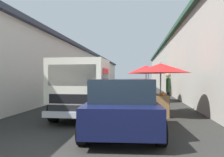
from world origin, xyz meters
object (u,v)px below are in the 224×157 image
(fruit_stall_far_right, at_px, (148,73))
(plastic_stool, at_px, (151,93))
(vendor_by_crates, at_px, (168,89))
(fruit_stall_mid_lane, at_px, (146,73))
(fruit_stall_near_left, at_px, (161,75))
(hatchback_car, at_px, (122,105))
(delivery_truck, at_px, (85,90))

(fruit_stall_far_right, relative_size, plastic_stool, 5.72)
(fruit_stall_far_right, height_order, vendor_by_crates, fruit_stall_far_right)
(fruit_stall_mid_lane, bearing_deg, plastic_stool, -11.00)
(fruit_stall_near_left, distance_m, fruit_stall_mid_lane, 5.03)
(fruit_stall_mid_lane, height_order, plastic_stool, fruit_stall_mid_lane)
(hatchback_car, relative_size, plastic_stool, 9.20)
(fruit_stall_mid_lane, height_order, delivery_truck, fruit_stall_mid_lane)
(fruit_stall_near_left, bearing_deg, plastic_stool, -0.42)
(fruit_stall_mid_lane, relative_size, plastic_stool, 5.39)
(delivery_truck, xyz_separation_m, plastic_stool, (8.09, -2.79, -0.71))
(fruit_stall_mid_lane, height_order, vendor_by_crates, fruit_stall_mid_lane)
(delivery_truck, bearing_deg, hatchback_car, -137.38)
(hatchback_car, relative_size, vendor_by_crates, 2.37)
(fruit_stall_near_left, xyz_separation_m, hatchback_car, (-2.51, 1.28, -0.85))
(fruit_stall_mid_lane, relative_size, delivery_truck, 0.47)
(hatchback_car, height_order, delivery_truck, delivery_truck)
(fruit_stall_far_right, height_order, hatchback_car, fruit_stall_far_right)
(fruit_stall_far_right, xyz_separation_m, fruit_stall_mid_lane, (-4.49, 0.27, -0.04))
(fruit_stall_far_right, distance_m, hatchback_car, 12.12)
(hatchback_car, distance_m, plastic_stool, 9.78)
(hatchback_car, bearing_deg, vendor_by_crates, -24.06)
(fruit_stall_far_right, distance_m, delivery_truck, 10.79)
(fruit_stall_near_left, bearing_deg, delivery_truck, 108.61)
(fruit_stall_far_right, bearing_deg, fruit_stall_mid_lane, 176.58)
(fruit_stall_far_right, height_order, plastic_stool, fruit_stall_far_right)
(fruit_stall_far_right, height_order, delivery_truck, fruit_stall_far_right)
(fruit_stall_mid_lane, distance_m, hatchback_car, 7.65)
(hatchback_car, bearing_deg, fruit_stall_far_right, -5.63)
(delivery_truck, distance_m, plastic_stool, 8.59)
(fruit_stall_near_left, distance_m, delivery_truck, 2.94)
(fruit_stall_near_left, height_order, fruit_stall_far_right, fruit_stall_far_right)
(fruit_stall_mid_lane, bearing_deg, vendor_by_crates, -166.72)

